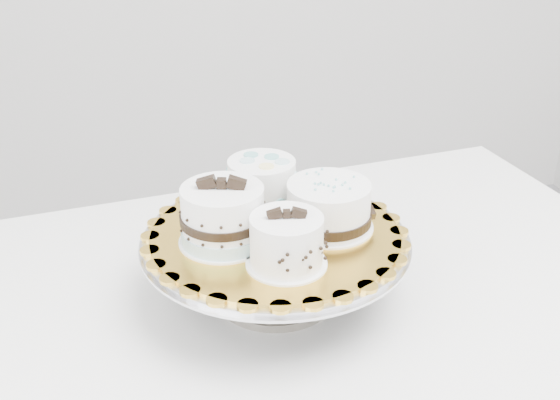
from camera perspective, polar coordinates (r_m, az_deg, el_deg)
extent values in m
cube|color=white|center=(1.06, 1.68, -8.23)|extent=(1.22, 0.87, 0.04)
cube|color=white|center=(1.74, 13.99, -8.69)|extent=(0.05, 0.05, 0.71)
cylinder|color=gray|center=(1.03, -0.36, -7.57)|extent=(0.17, 0.17, 0.01)
cylinder|color=gray|center=(1.01, -0.37, -5.69)|extent=(0.11, 0.11, 0.09)
cylinder|color=silver|center=(0.99, -0.38, -3.17)|extent=(0.37, 0.37, 0.01)
cylinder|color=silver|center=(0.99, -0.38, -3.33)|extent=(0.38, 0.38, 0.00)
cylinder|color=gold|center=(0.98, -0.38, -2.78)|extent=(0.41, 0.41, 0.01)
cylinder|color=white|center=(0.91, 0.53, -5.18)|extent=(0.11, 0.11, 0.00)
cylinder|color=white|center=(0.89, 0.54, -3.31)|extent=(0.11, 0.11, 0.07)
cylinder|color=white|center=(0.96, -4.58, -3.30)|extent=(0.12, 0.12, 0.00)
cylinder|color=white|center=(0.94, -4.67, -1.17)|extent=(0.14, 0.14, 0.08)
cylinder|color=#ACD4DA|center=(0.96, -4.60, -2.76)|extent=(0.12, 0.12, 0.02)
cylinder|color=black|center=(0.94, -4.66, -1.38)|extent=(0.12, 0.12, 0.01)
cylinder|color=white|center=(1.05, -1.47, -0.39)|extent=(0.11, 0.11, 0.00)
cylinder|color=white|center=(1.04, -1.49, 1.40)|extent=(0.11, 0.11, 0.07)
cylinder|color=white|center=(1.00, 3.90, -2.12)|extent=(0.13, 0.13, 0.00)
cylinder|color=white|center=(0.98, 3.96, -0.41)|extent=(0.12, 0.12, 0.06)
cylinder|color=black|center=(0.99, 3.93, -1.33)|extent=(0.12, 0.12, 0.01)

